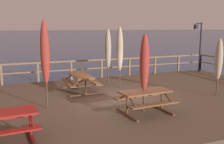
{
  "coord_description": "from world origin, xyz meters",
  "views": [
    {
      "loc": [
        -4.1,
        -9.43,
        3.57
      ],
      "look_at": [
        0.0,
        0.7,
        1.68
      ],
      "focal_mm": 41.54,
      "sensor_mm": 36.0,
      "label": 1
    }
  ],
  "objects_px": {
    "picnic_table_back_left": "(145,97)",
    "patio_umbrella_tall_mid_right": "(108,49)",
    "picnic_table_front_left": "(81,79)",
    "patio_umbrella_tall_back_left": "(45,53)",
    "patio_umbrella_short_mid": "(120,49)",
    "patio_umbrella_tall_back_right": "(144,63)",
    "patio_umbrella_tall_front": "(219,59)",
    "lamp_post_hooked": "(199,40)"
  },
  "relations": [
    {
      "from": "patio_umbrella_tall_mid_right",
      "to": "patio_umbrella_tall_back_left",
      "type": "height_order",
      "value": "patio_umbrella_tall_back_left"
    },
    {
      "from": "patio_umbrella_short_mid",
      "to": "patio_umbrella_tall_back_left",
      "type": "relative_size",
      "value": 0.93
    },
    {
      "from": "picnic_table_front_left",
      "to": "patio_umbrella_tall_mid_right",
      "type": "bearing_deg",
      "value": 31.37
    },
    {
      "from": "patio_umbrella_tall_front",
      "to": "patio_umbrella_tall_back_left",
      "type": "bearing_deg",
      "value": 172.26
    },
    {
      "from": "patio_umbrella_tall_back_right",
      "to": "patio_umbrella_tall_back_left",
      "type": "height_order",
      "value": "patio_umbrella_tall_back_left"
    },
    {
      "from": "patio_umbrella_tall_front",
      "to": "patio_umbrella_tall_mid_right",
      "type": "height_order",
      "value": "patio_umbrella_tall_mid_right"
    },
    {
      "from": "patio_umbrella_tall_back_right",
      "to": "patio_umbrella_short_mid",
      "type": "relative_size",
      "value": 0.92
    },
    {
      "from": "picnic_table_front_left",
      "to": "patio_umbrella_short_mid",
      "type": "height_order",
      "value": "patio_umbrella_short_mid"
    },
    {
      "from": "picnic_table_front_left",
      "to": "patio_umbrella_tall_front",
      "type": "bearing_deg",
      "value": -29.45
    },
    {
      "from": "lamp_post_hooked",
      "to": "patio_umbrella_tall_mid_right",
      "type": "bearing_deg",
      "value": -171.27
    },
    {
      "from": "patio_umbrella_tall_back_right",
      "to": "patio_umbrella_short_mid",
      "type": "xyz_separation_m",
      "value": [
        0.71,
        3.66,
        0.15
      ]
    },
    {
      "from": "picnic_table_back_left",
      "to": "patio_umbrella_short_mid",
      "type": "distance_m",
      "value": 4.02
    },
    {
      "from": "patio_umbrella_tall_back_right",
      "to": "picnic_table_back_left",
      "type": "bearing_deg",
      "value": -82.09
    },
    {
      "from": "patio_umbrella_tall_front",
      "to": "patio_umbrella_short_mid",
      "type": "height_order",
      "value": "patio_umbrella_short_mid"
    },
    {
      "from": "patio_umbrella_tall_back_right",
      "to": "lamp_post_hooked",
      "type": "bearing_deg",
      "value": 38.9
    },
    {
      "from": "picnic_table_back_left",
      "to": "lamp_post_hooked",
      "type": "relative_size",
      "value": 0.57
    },
    {
      "from": "patio_umbrella_tall_front",
      "to": "lamp_post_hooked",
      "type": "relative_size",
      "value": 0.77
    },
    {
      "from": "picnic_table_back_left",
      "to": "patio_umbrella_short_mid",
      "type": "xyz_separation_m",
      "value": [
        0.69,
        3.74,
        1.31
      ]
    },
    {
      "from": "patio_umbrella_tall_mid_right",
      "to": "lamp_post_hooked",
      "type": "distance_m",
      "value": 6.69
    },
    {
      "from": "patio_umbrella_tall_front",
      "to": "lamp_post_hooked",
      "type": "bearing_deg",
      "value": 57.71
    },
    {
      "from": "picnic_table_front_left",
      "to": "patio_umbrella_tall_back_right",
      "type": "distance_m",
      "value": 4.04
    },
    {
      "from": "picnic_table_back_left",
      "to": "patio_umbrella_tall_back_right",
      "type": "bearing_deg",
      "value": 97.91
    },
    {
      "from": "picnic_table_back_left",
      "to": "patio_umbrella_tall_mid_right",
      "type": "xyz_separation_m",
      "value": [
        0.52,
        4.82,
        1.24
      ]
    },
    {
      "from": "patio_umbrella_short_mid",
      "to": "patio_umbrella_tall_back_left",
      "type": "height_order",
      "value": "patio_umbrella_tall_back_left"
    },
    {
      "from": "picnic_table_back_left",
      "to": "patio_umbrella_short_mid",
      "type": "bearing_deg",
      "value": 79.47
    },
    {
      "from": "patio_umbrella_tall_back_right",
      "to": "patio_umbrella_tall_front",
      "type": "bearing_deg",
      "value": 10.73
    },
    {
      "from": "picnic_table_front_left",
      "to": "patio_umbrella_tall_back_left",
      "type": "bearing_deg",
      "value": -132.38
    },
    {
      "from": "patio_umbrella_tall_front",
      "to": "picnic_table_back_left",
      "type": "bearing_deg",
      "value": -168.15
    },
    {
      "from": "picnic_table_front_left",
      "to": "patio_umbrella_tall_back_left",
      "type": "distance_m",
      "value": 3.04
    },
    {
      "from": "lamp_post_hooked",
      "to": "patio_umbrella_tall_back_right",
      "type": "bearing_deg",
      "value": -141.1
    },
    {
      "from": "patio_umbrella_tall_back_left",
      "to": "lamp_post_hooked",
      "type": "bearing_deg",
      "value": 21.77
    },
    {
      "from": "picnic_table_back_left",
      "to": "picnic_table_front_left",
      "type": "distance_m",
      "value": 3.95
    },
    {
      "from": "picnic_table_front_left",
      "to": "patio_umbrella_tall_front",
      "type": "relative_size",
      "value": 0.83
    },
    {
      "from": "patio_umbrella_tall_back_right",
      "to": "patio_umbrella_tall_mid_right",
      "type": "distance_m",
      "value": 4.77
    },
    {
      "from": "patio_umbrella_tall_back_left",
      "to": "picnic_table_front_left",
      "type": "bearing_deg",
      "value": 47.62
    },
    {
      "from": "picnic_table_front_left",
      "to": "patio_umbrella_short_mid",
      "type": "distance_m",
      "value": 2.32
    },
    {
      "from": "patio_umbrella_tall_back_left",
      "to": "patio_umbrella_short_mid",
      "type": "bearing_deg",
      "value": 27.73
    },
    {
      "from": "picnic_table_back_left",
      "to": "patio_umbrella_tall_front",
      "type": "xyz_separation_m",
      "value": [
        3.96,
        0.83,
        1.0
      ]
    },
    {
      "from": "patio_umbrella_tall_front",
      "to": "lamp_post_hooked",
      "type": "height_order",
      "value": "lamp_post_hooked"
    },
    {
      "from": "patio_umbrella_short_mid",
      "to": "patio_umbrella_tall_back_left",
      "type": "xyz_separation_m",
      "value": [
        -3.72,
        -1.96,
        0.14
      ]
    },
    {
      "from": "patio_umbrella_tall_back_right",
      "to": "patio_umbrella_tall_back_left",
      "type": "distance_m",
      "value": 3.48
    },
    {
      "from": "patio_umbrella_tall_front",
      "to": "patio_umbrella_short_mid",
      "type": "xyz_separation_m",
      "value": [
        -3.27,
        2.91,
        0.3
      ]
    }
  ]
}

